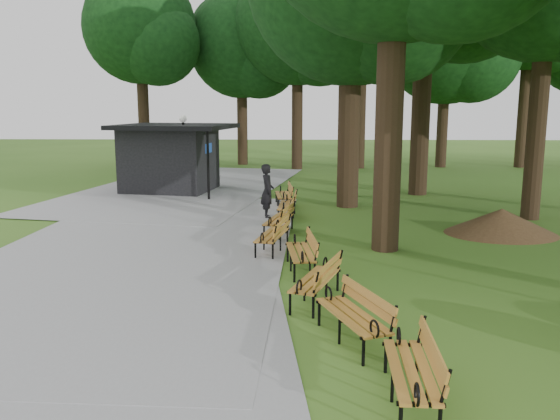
{
  "coord_description": "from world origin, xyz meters",
  "views": [
    {
      "loc": [
        0.2,
        -11.65,
        3.77
      ],
      "look_at": [
        -0.2,
        2.73,
        1.1
      ],
      "focal_mm": 36.78,
      "sensor_mm": 36.0,
      "label": 1
    }
  ],
  "objects_px": {
    "bench_0": "(410,371)",
    "bench_3": "(300,252)",
    "bench_2": "(315,280)",
    "bench_4": "(272,235)",
    "bench_7": "(283,195)",
    "lamp_post": "(184,138)",
    "dirt_mound": "(501,221)",
    "bench_6": "(287,205)",
    "bench_1": "(352,316)",
    "bench_5": "(279,220)",
    "person": "(267,191)",
    "kiosk": "(170,158)"
  },
  "relations": [
    {
      "from": "bench_4",
      "to": "bench_7",
      "type": "height_order",
      "value": "same"
    },
    {
      "from": "bench_1",
      "to": "bench_6",
      "type": "distance_m",
      "value": 10.17
    },
    {
      "from": "lamp_post",
      "to": "dirt_mound",
      "type": "height_order",
      "value": "lamp_post"
    },
    {
      "from": "bench_2",
      "to": "bench_6",
      "type": "xyz_separation_m",
      "value": [
        -0.68,
        8.22,
        0.0
      ]
    },
    {
      "from": "bench_3",
      "to": "bench_6",
      "type": "distance_m",
      "value": 6.15
    },
    {
      "from": "dirt_mound",
      "to": "bench_4",
      "type": "relative_size",
      "value": 1.44
    },
    {
      "from": "dirt_mound",
      "to": "bench_6",
      "type": "relative_size",
      "value": 1.44
    },
    {
      "from": "bench_0",
      "to": "bench_4",
      "type": "bearing_deg",
      "value": -161.81
    },
    {
      "from": "lamp_post",
      "to": "bench_3",
      "type": "bearing_deg",
      "value": -67.08
    },
    {
      "from": "bench_5",
      "to": "bench_6",
      "type": "xyz_separation_m",
      "value": [
        0.2,
        2.4,
        0.0
      ]
    },
    {
      "from": "bench_1",
      "to": "bench_4",
      "type": "height_order",
      "value": "same"
    },
    {
      "from": "bench_3",
      "to": "bench_7",
      "type": "distance_m",
      "value": 8.31
    },
    {
      "from": "bench_5",
      "to": "bench_1",
      "type": "bearing_deg",
      "value": 22.43
    },
    {
      "from": "lamp_post",
      "to": "bench_6",
      "type": "xyz_separation_m",
      "value": [
        4.44,
        -5.35,
        -1.93
      ]
    },
    {
      "from": "dirt_mound",
      "to": "bench_7",
      "type": "distance_m",
      "value": 7.8
    },
    {
      "from": "person",
      "to": "bench_4",
      "type": "distance_m",
      "value": 4.48
    },
    {
      "from": "bench_2",
      "to": "bench_4",
      "type": "bearing_deg",
      "value": -146.14
    },
    {
      "from": "bench_4",
      "to": "bench_6",
      "type": "xyz_separation_m",
      "value": [
        0.31,
        4.41,
        0.0
      ]
    },
    {
      "from": "lamp_post",
      "to": "bench_1",
      "type": "xyz_separation_m",
      "value": [
        5.65,
        -15.45,
        -1.93
      ]
    },
    {
      "from": "bench_4",
      "to": "bench_6",
      "type": "bearing_deg",
      "value": -172.29
    },
    {
      "from": "bench_0",
      "to": "bench_6",
      "type": "height_order",
      "value": "same"
    },
    {
      "from": "kiosk",
      "to": "bench_2",
      "type": "distance_m",
      "value": 15.34
    },
    {
      "from": "lamp_post",
      "to": "dirt_mound",
      "type": "bearing_deg",
      "value": -34.84
    },
    {
      "from": "bench_0",
      "to": "bench_4",
      "type": "xyz_separation_m",
      "value": [
        -2.07,
        7.56,
        0.0
      ]
    },
    {
      "from": "bench_0",
      "to": "bench_2",
      "type": "height_order",
      "value": "same"
    },
    {
      "from": "bench_2",
      "to": "bench_7",
      "type": "bearing_deg",
      "value": -156.03
    },
    {
      "from": "bench_0",
      "to": "bench_7",
      "type": "height_order",
      "value": "same"
    },
    {
      "from": "lamp_post",
      "to": "dirt_mound",
      "type": "relative_size",
      "value": 1.21
    },
    {
      "from": "person",
      "to": "bench_7",
      "type": "bearing_deg",
      "value": -23.44
    },
    {
      "from": "person",
      "to": "bench_1",
      "type": "distance_m",
      "value": 10.31
    },
    {
      "from": "person",
      "to": "bench_3",
      "type": "bearing_deg",
      "value": 179.21
    },
    {
      "from": "bench_2",
      "to": "bench_4",
      "type": "height_order",
      "value": "same"
    },
    {
      "from": "bench_0",
      "to": "bench_6",
      "type": "xyz_separation_m",
      "value": [
        -1.77,
        11.98,
        0.0
      ]
    },
    {
      "from": "lamp_post",
      "to": "bench_5",
      "type": "relative_size",
      "value": 1.75
    },
    {
      "from": "bench_4",
      "to": "bench_6",
      "type": "distance_m",
      "value": 4.42
    },
    {
      "from": "bench_0",
      "to": "bench_3",
      "type": "relative_size",
      "value": 1.0
    },
    {
      "from": "bench_0",
      "to": "bench_3",
      "type": "distance_m",
      "value": 5.99
    },
    {
      "from": "bench_2",
      "to": "bench_4",
      "type": "distance_m",
      "value": 3.94
    },
    {
      "from": "bench_4",
      "to": "lamp_post",
      "type": "bearing_deg",
      "value": -145.35
    },
    {
      "from": "dirt_mound",
      "to": "lamp_post",
      "type": "bearing_deg",
      "value": 145.16
    },
    {
      "from": "bench_0",
      "to": "bench_5",
      "type": "xyz_separation_m",
      "value": [
        -1.96,
        9.57,
        0.0
      ]
    },
    {
      "from": "bench_3",
      "to": "bench_7",
      "type": "relative_size",
      "value": 1.0
    },
    {
      "from": "dirt_mound",
      "to": "bench_0",
      "type": "distance_m",
      "value": 10.83
    },
    {
      "from": "person",
      "to": "lamp_post",
      "type": "xyz_separation_m",
      "value": [
        -3.79,
        5.32,
        1.46
      ]
    },
    {
      "from": "bench_2",
      "to": "bench_5",
      "type": "relative_size",
      "value": 1.0
    },
    {
      "from": "lamp_post",
      "to": "bench_3",
      "type": "height_order",
      "value": "lamp_post"
    },
    {
      "from": "kiosk",
      "to": "bench_5",
      "type": "bearing_deg",
      "value": -49.14
    },
    {
      "from": "dirt_mound",
      "to": "bench_7",
      "type": "xyz_separation_m",
      "value": [
        -6.5,
        4.31,
        0.06
      ]
    },
    {
      "from": "bench_3",
      "to": "bench_6",
      "type": "height_order",
      "value": "same"
    },
    {
      "from": "lamp_post",
      "to": "bench_5",
      "type": "height_order",
      "value": "lamp_post"
    }
  ]
}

